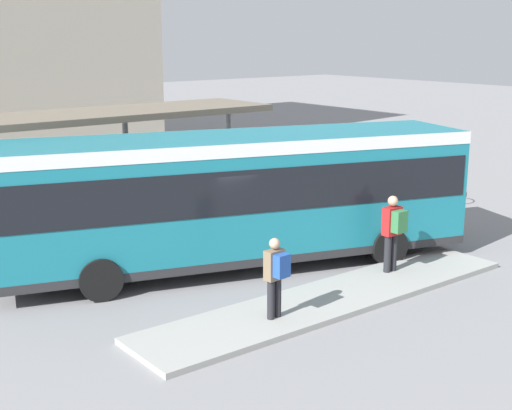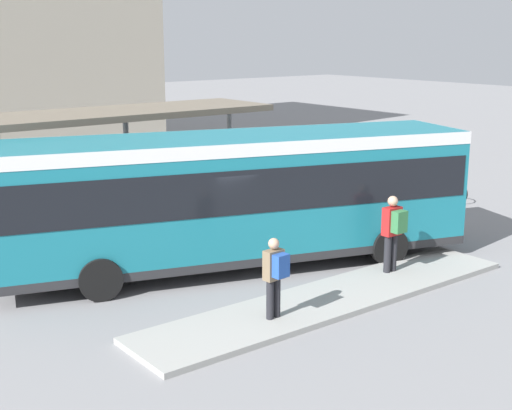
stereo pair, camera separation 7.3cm
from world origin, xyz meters
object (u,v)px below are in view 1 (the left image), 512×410
object	(u,v)px
bicycle_blue	(446,190)
bicycle_black	(431,185)
city_bus	(238,191)
pedestrian_waiting	(276,273)
bicycle_orange	(414,182)
pedestrian_companion	(393,229)

from	to	relation	value
bicycle_blue	bicycle_black	distance (m)	0.77
city_bus	pedestrian_waiting	world-z (taller)	city_bus
pedestrian_waiting	bicycle_blue	world-z (taller)	pedestrian_waiting
city_bus	bicycle_orange	xyz separation A→B (m)	(9.92, 2.76, -1.48)
city_bus	bicycle_orange	world-z (taller)	city_bus
pedestrian_companion	bicycle_blue	bearing A→B (deg)	-59.99
city_bus	pedestrian_companion	distance (m)	3.76
bicycle_blue	bicycle_black	xyz separation A→B (m)	(0.15, 0.76, 0.01)
pedestrian_companion	bicycle_black	xyz separation A→B (m)	(7.56, 4.87, -0.78)
city_bus	bicycle_blue	xyz separation A→B (m)	(9.72, 1.24, -1.50)
city_bus	bicycle_blue	size ratio (longest dim) A/B	6.79
pedestrian_companion	bicycle_blue	world-z (taller)	pedestrian_companion
pedestrian_waiting	city_bus	bearing A→B (deg)	-29.59
city_bus	pedestrian_companion	bearing A→B (deg)	-33.10
pedestrian_companion	bicycle_blue	xyz separation A→B (m)	(7.40, 4.11, -0.79)
pedestrian_companion	bicycle_orange	bearing A→B (deg)	-52.51
city_bus	pedestrian_waiting	xyz separation A→B (m)	(-1.59, -3.35, -0.82)
bicycle_orange	city_bus	bearing A→B (deg)	-82.93
bicycle_blue	bicycle_orange	size ratio (longest dim) A/B	0.95
bicycle_orange	pedestrian_waiting	bearing A→B (deg)	-70.51
city_bus	pedestrian_companion	world-z (taller)	city_bus
bicycle_blue	pedestrian_companion	bearing A→B (deg)	120.05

